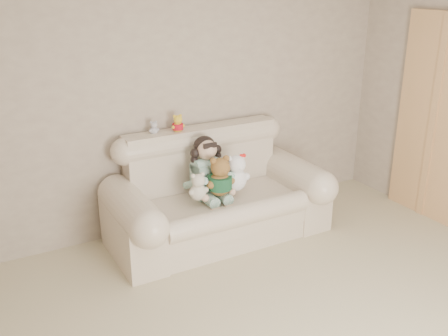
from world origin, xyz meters
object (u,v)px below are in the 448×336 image
Objects in this scene: white_cat at (236,169)px; seated_child at (207,167)px; cream_teddy at (198,184)px; sofa at (219,188)px; brown_teddy at (220,173)px.

seated_child is at bearing 141.38° from white_cat.
cream_teddy is (-0.41, -0.03, -0.06)m from white_cat.
sofa is 0.24m from seated_child.
white_cat is at bearing 15.85° from brown_teddy.
cream_teddy is at bearing -143.86° from seated_child.
sofa is at bearing 37.22° from cream_teddy.
seated_child is 0.21m from brown_teddy.
brown_teddy is at bearing 13.45° from cream_teddy.
brown_teddy is at bearing -171.51° from white_cat.
sofa reaches higher than seated_child.
seated_child is 1.35× the size of brown_teddy.
seated_child is at bearing 60.02° from cream_teddy.
brown_teddy is at bearing -91.12° from seated_child.
sofa is at bearing 144.28° from white_cat.
brown_teddy is 1.45× the size of cream_teddy.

